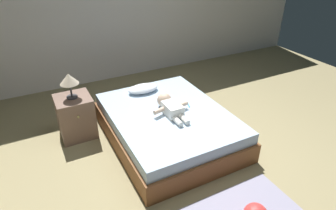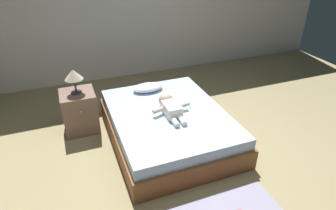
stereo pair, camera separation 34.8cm
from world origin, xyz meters
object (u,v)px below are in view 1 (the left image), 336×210
bed (168,125)px  pillow (143,89)px  toothbrush (188,104)px  lamp (69,80)px  nightstand (76,116)px  baby (170,106)px

bed → pillow: bearing=95.1°
pillow → toothbrush: size_ratio=3.35×
lamp → toothbrush: bearing=-23.6°
pillow → nightstand: 1.00m
toothbrush → lamp: 1.54m
baby → lamp: 1.28m
bed → pillow: pillow is taller
bed → nightstand: nightstand is taller
baby → nightstand: bearing=149.2°
bed → toothbrush: size_ratio=14.11×
bed → toothbrush: (0.32, 0.04, 0.21)m
toothbrush → baby: bearing=-172.5°
toothbrush → lamp: lamp is taller
bed → toothbrush: bearing=7.0°
toothbrush → lamp: size_ratio=0.41×
bed → pillow: (-0.06, 0.66, 0.26)m
toothbrush → nightstand: 1.49m
baby → nightstand: baby is taller
baby → nightstand: (-1.06, 0.63, -0.20)m
bed → lamp: (-1.04, 0.64, 0.61)m
toothbrush → lamp: (-1.36, 0.60, 0.40)m
pillow → baby: bearing=-83.0°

